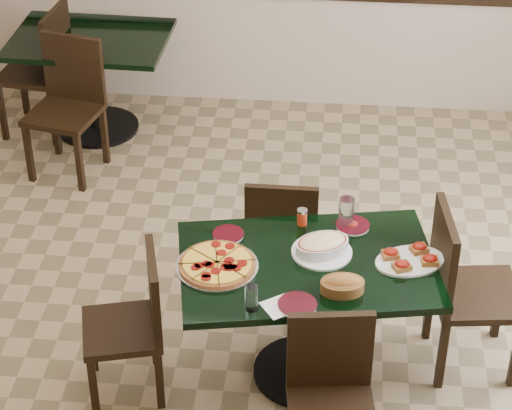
# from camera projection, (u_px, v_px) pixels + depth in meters

# --- Properties ---
(floor) EXTENTS (5.50, 5.50, 0.00)m
(floor) POSITION_uv_depth(u_px,v_px,m) (258.00, 334.00, 5.60)
(floor) COLOR #8D7551
(floor) RESTS_ON ground
(room_shell) EXTENTS (5.50, 5.50, 5.50)m
(room_shell) POSITION_uv_depth(u_px,v_px,m) (445.00, 22.00, 6.28)
(room_shell) COLOR white
(room_shell) RESTS_ON floor
(main_table) EXTENTS (1.39, 1.03, 0.75)m
(main_table) POSITION_uv_depth(u_px,v_px,m) (307.00, 291.00, 5.02)
(main_table) COLOR black
(main_table) RESTS_ON floor
(back_table) EXTENTS (1.13, 0.84, 0.75)m
(back_table) POSITION_uv_depth(u_px,v_px,m) (92.00, 66.00, 7.21)
(back_table) COLOR black
(back_table) RESTS_ON floor
(chair_far) EXTENTS (0.40, 0.40, 0.85)m
(chair_far) POSITION_uv_depth(u_px,v_px,m) (282.00, 234.00, 5.59)
(chair_far) COLOR black
(chair_far) RESTS_ON floor
(chair_near) EXTENTS (0.45, 0.45, 0.85)m
(chair_near) POSITION_uv_depth(u_px,v_px,m) (331.00, 391.00, 4.58)
(chair_near) COLOR black
(chair_near) RESTS_ON floor
(chair_right) EXTENTS (0.50, 0.50, 0.95)m
(chair_right) POSITION_uv_depth(u_px,v_px,m) (462.00, 283.00, 5.13)
(chair_right) COLOR black
(chair_right) RESTS_ON floor
(chair_left) EXTENTS (0.48, 0.48, 0.84)m
(chair_left) POSITION_uv_depth(u_px,v_px,m) (136.00, 318.00, 5.01)
(chair_left) COLOR black
(chair_left) RESTS_ON floor
(back_chair_near) EXTENTS (0.53, 0.53, 0.95)m
(back_chair_near) POSITION_uv_depth(u_px,v_px,m) (68.00, 98.00, 6.78)
(back_chair_near) COLOR black
(back_chair_near) RESTS_ON floor
(back_chair_left) EXTENTS (0.50, 0.50, 0.97)m
(back_chair_left) POSITION_uv_depth(u_px,v_px,m) (44.00, 64.00, 7.18)
(back_chair_left) COLOR black
(back_chair_left) RESTS_ON floor
(pepperoni_pizza) EXTENTS (0.41, 0.41, 0.04)m
(pepperoni_pizza) POSITION_uv_depth(u_px,v_px,m) (217.00, 264.00, 4.88)
(pepperoni_pizza) COLOR silver
(pepperoni_pizza) RESTS_ON main_table
(lasagna_casserole) EXTENTS (0.33, 0.31, 0.09)m
(lasagna_casserole) POSITION_uv_depth(u_px,v_px,m) (322.00, 246.00, 4.96)
(lasagna_casserole) COLOR silver
(lasagna_casserole) RESTS_ON main_table
(bread_basket) EXTENTS (0.23, 0.17, 0.09)m
(bread_basket) POSITION_uv_depth(u_px,v_px,m) (342.00, 285.00, 4.71)
(bread_basket) COLOR brown
(bread_basket) RESTS_ON main_table
(bruschetta_platter) EXTENTS (0.42, 0.35, 0.05)m
(bruschetta_platter) POSITION_uv_depth(u_px,v_px,m) (410.00, 259.00, 4.91)
(bruschetta_platter) COLOR silver
(bruschetta_platter) RESTS_ON main_table
(side_plate_near) EXTENTS (0.19, 0.19, 0.02)m
(side_plate_near) POSITION_uv_depth(u_px,v_px,m) (297.00, 305.00, 4.64)
(side_plate_near) COLOR silver
(side_plate_near) RESTS_ON main_table
(side_plate_far_r) EXTENTS (0.18, 0.18, 0.03)m
(side_plate_far_r) POSITION_uv_depth(u_px,v_px,m) (353.00, 225.00, 5.17)
(side_plate_far_r) COLOR silver
(side_plate_far_r) RESTS_ON main_table
(side_plate_far_l) EXTENTS (0.16, 0.16, 0.02)m
(side_plate_far_l) POSITION_uv_depth(u_px,v_px,m) (228.00, 234.00, 5.10)
(side_plate_far_l) COLOR silver
(side_plate_far_l) RESTS_ON main_table
(napkin_setting) EXTENTS (0.19, 0.19, 0.01)m
(napkin_setting) POSITION_uv_depth(u_px,v_px,m) (280.00, 307.00, 4.64)
(napkin_setting) COLOR white
(napkin_setting) RESTS_ON main_table
(water_glass_a) EXTENTS (0.08, 0.08, 0.17)m
(water_glass_a) POSITION_uv_depth(u_px,v_px,m) (346.00, 213.00, 5.13)
(water_glass_a) COLOR silver
(water_glass_a) RESTS_ON main_table
(water_glass_b) EXTENTS (0.06, 0.06, 0.13)m
(water_glass_b) POSITION_uv_depth(u_px,v_px,m) (251.00, 298.00, 4.59)
(water_glass_b) COLOR silver
(water_glass_b) RESTS_ON main_table
(pepper_shaker) EXTENTS (0.05, 0.05, 0.09)m
(pepper_shaker) POSITION_uv_depth(u_px,v_px,m) (302.00, 217.00, 5.16)
(pepper_shaker) COLOR red
(pepper_shaker) RESTS_ON main_table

